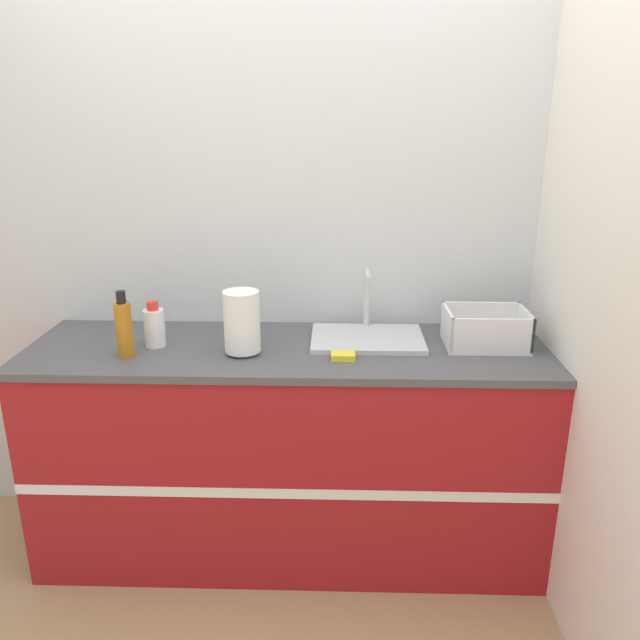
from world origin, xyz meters
The scene contains 10 objects.
ground_plane centered at (0.00, 0.00, 0.00)m, with size 12.00×12.00×0.00m, color tan.
wall_back centered at (0.00, 0.63, 1.30)m, with size 4.43×0.06×2.60m.
wall_right centered at (1.04, 0.30, 1.30)m, with size 0.06×2.60×2.60m.
counter_cabinet centered at (0.00, 0.30, 0.46)m, with size 2.05×0.62×0.92m.
sink centered at (0.31, 0.38, 0.94)m, with size 0.45×0.32×0.27m.
paper_towel_roll centered at (-0.17, 0.22, 1.04)m, with size 0.14×0.14×0.24m.
dish_rack centered at (0.77, 0.33, 0.97)m, with size 0.31×0.23×0.15m.
bottle_white_spray centered at (-0.52, 0.29, 1.00)m, with size 0.08×0.08×0.18m.
bottle_amber centered at (-0.60, 0.18, 1.03)m, with size 0.06×0.06×0.25m.
sponge centered at (0.21, 0.17, 0.93)m, with size 0.09×0.06×0.02m.
Camera 1 is at (0.19, -1.99, 1.78)m, focal length 35.00 mm.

